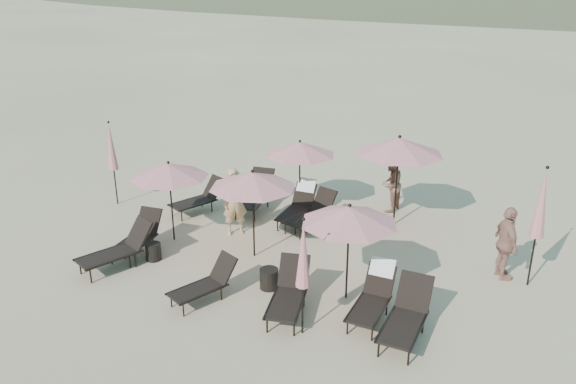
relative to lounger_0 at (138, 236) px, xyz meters
The scene contains 24 objects.
ground 3.98m from the lounger_0, ahead, with size 800.00×800.00×0.00m, color #D6BA8C.
lounger_0 is the anchor object (origin of this frame).
lounger_1 0.79m from the lounger_0, 81.50° to the right, with size 1.18×1.85×1.00m.
lounger_2 2.90m from the lounger_0, 19.87° to the right, with size 1.02×1.57×0.84m.
lounger_3 4.50m from the lounger_0, ahead, with size 1.07×1.76×0.95m.
lounger_4 5.98m from the lounger_0, ahead, with size 0.66×1.61×0.99m.
lounger_5 6.76m from the lounger_0, ahead, with size 0.72×1.73×0.98m.
lounger_6 2.78m from the lounger_0, 94.96° to the left, with size 1.11×1.71×0.92m.
lounger_7 3.83m from the lounger_0, 73.76° to the left, with size 1.02×1.90×1.03m.
lounger_8 4.49m from the lounger_0, 47.09° to the left, with size 0.99×1.72×0.93m.
lounger_9 4.36m from the lounger_0, 54.37° to the left, with size 0.75×1.71×1.03m.
umbrella_open_0 1.75m from the lounger_0, 73.09° to the left, with size 1.96×1.96×2.11m.
umbrella_open_1 3.20m from the lounger_0, 24.56° to the left, with size 2.04×2.04×2.19m.
umbrella_open_2 5.47m from the lounger_0, ahead, with size 1.97×1.97×2.12m.
umbrella_open_3 4.91m from the lounger_0, 60.88° to the left, with size 1.99×1.99×2.14m.
umbrella_open_4 6.94m from the lounger_0, 42.75° to the left, with size 2.33×2.33×2.51m.
umbrella_closed_0 5.28m from the lounger_0, 12.18° to the right, with size 0.28×0.28×2.37m.
umbrella_closed_1 9.11m from the lounger_0, 18.36° to the left, with size 0.32×0.32×2.73m.
umbrella_closed_2 3.71m from the lounger_0, 142.74° to the left, with size 0.29×0.29×2.50m.
side_table_0 0.63m from the lounger_0, 12.81° to the right, with size 0.37×0.37×0.42m, color black.
side_table_1 3.65m from the lounger_0, ahead, with size 0.41×0.41×0.45m, color black.
beachgoer_a 2.55m from the lounger_0, 53.75° to the left, with size 0.65×0.43×1.78m, color tan.
beachgoer_b 7.07m from the lounger_0, 50.35° to the left, with size 0.78×0.61×1.61m, color #99654F.
beachgoer_c 8.50m from the lounger_0, 20.00° to the left, with size 0.99×0.41×1.68m, color #AF7763.
Camera 1 is at (5.14, -8.39, 6.24)m, focal length 35.00 mm.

